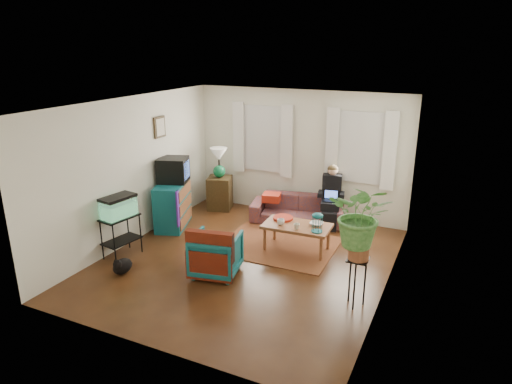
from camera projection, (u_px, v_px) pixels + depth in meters
The scene contains 31 objects.
floor at pixel (246, 261), 7.59m from camera, with size 4.50×5.00×0.01m, color #4F2B14.
ceiling at pixel (245, 104), 6.78m from camera, with size 4.50×5.00×0.01m, color white.
wall_back at pixel (299, 154), 9.33m from camera, with size 4.50×0.01×2.60m, color silver.
wall_front at pixel (145, 249), 5.03m from camera, with size 4.50×0.01×2.60m, color silver.
wall_left at pixel (132, 171), 8.09m from camera, with size 0.01×5.00×2.60m, color silver.
wall_right at pixel (391, 208), 6.28m from camera, with size 0.01×5.00×2.60m, color silver.
window_left at pixel (264, 139), 9.56m from camera, with size 1.08×0.04×1.38m, color white.
window_right at pixel (361, 148), 8.74m from camera, with size 1.08×0.04×1.38m, color white.
curtains_left at pixel (262, 139), 9.49m from camera, with size 1.36×0.06×1.50m, color white.
curtains_right at pixel (360, 149), 8.67m from camera, with size 1.36×0.06×1.50m, color white.
picture_frame at pixel (160, 127), 8.61m from camera, with size 0.04×0.32×0.40m, color #3D2616.
area_rug at pixel (278, 245), 8.18m from camera, with size 2.00×1.60×0.01m, color maroon.
sofa at pixel (297, 205), 9.18m from camera, with size 1.84×0.72×0.72m, color brown.
seated_person at pixel (331, 198), 8.98m from camera, with size 0.46×0.57×1.10m, color black, non-canonical shape.
side_table at pixel (220, 193), 9.92m from camera, with size 0.49×0.49×0.71m, color #3A2115.
table_lamp at pixel (219, 163), 9.71m from camera, with size 0.37×0.37×0.65m, color white, non-canonical shape.
dresser at pixel (173, 205), 8.93m from camera, with size 0.50×0.99×0.89m, color #12646E.
crt_tv at pixel (173, 170), 8.81m from camera, with size 0.55×0.50×0.48m, color black.
aquarium_stand at pixel (121, 236), 7.69m from camera, with size 0.35×0.63×0.71m, color black.
aquarium at pixel (118, 206), 7.52m from camera, with size 0.32×0.58×0.37m, color #7FD899.
black_cat at pixel (122, 265), 7.14m from camera, with size 0.24×0.36×0.31m, color black.
armchair at pixel (216, 252), 7.09m from camera, with size 0.71×0.66×0.73m, color #137272.
serape_throw at pixel (210, 251), 6.79m from camera, with size 0.73×0.17×0.60m, color #9E0A0A.
coffee_table at pixel (297, 237), 7.94m from camera, with size 1.15×0.63×0.48m, color brown.
cup_a at pixel (281, 222), 7.85m from camera, with size 0.13×0.13×0.10m, color white.
cup_b at pixel (297, 226), 7.66m from camera, with size 0.10×0.10×0.10m, color beige.
bowl at pixel (316, 224), 7.83m from camera, with size 0.23×0.23×0.06m, color white.
snack_tray at pixel (283, 218), 8.11m from camera, with size 0.36×0.36×0.04m, color #B21414.
birdcage at pixel (317, 222), 7.53m from camera, with size 0.19×0.19×0.33m, color #115B6B, non-canonical shape.
plant_stand at pixel (356, 282), 6.22m from camera, with size 0.30×0.30×0.71m, color black.
potted_plant at pixel (361, 225), 5.96m from camera, with size 0.81×0.70×0.90m, color #599947.
Camera 1 is at (3.06, -6.13, 3.46)m, focal length 32.00 mm.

